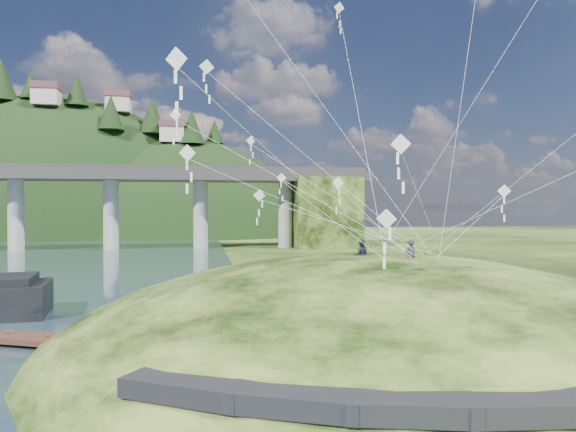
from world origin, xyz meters
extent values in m
plane|color=black|center=(0.00, 0.00, 0.00)|extent=(320.00, 320.00, 0.00)
ellipsoid|color=black|center=(8.00, 2.00, -1.50)|extent=(36.00, 32.00, 13.00)
cube|color=black|center=(-1.50, -8.00, 2.03)|extent=(4.32, 3.62, 0.71)
cube|color=black|center=(1.50, -9.65, 2.09)|extent=(4.10, 2.97, 0.61)
cube|color=black|center=(4.50, -10.65, 2.08)|extent=(3.85, 2.37, 0.62)
cube|color=black|center=(7.50, -11.10, 2.04)|extent=(3.62, 1.83, 0.66)
cylinder|color=gray|center=(-32.00, 70.00, 6.50)|extent=(2.60, 2.60, 13.00)
cylinder|color=gray|center=(-16.50, 70.00, 6.50)|extent=(2.60, 2.60, 13.00)
cylinder|color=gray|center=(-1.00, 70.00, 6.50)|extent=(2.60, 2.60, 13.00)
cylinder|color=gray|center=(14.50, 70.00, 6.50)|extent=(2.60, 2.60, 13.00)
cube|color=black|center=(22.00, 70.00, 6.50)|extent=(12.00, 11.00, 13.00)
ellipsoid|color=black|center=(-40.00, 126.00, -6.00)|extent=(96.00, 68.00, 88.00)
ellipsoid|color=black|center=(-5.00, 118.00, -10.00)|extent=(76.00, 56.00, 72.00)
cone|color=black|center=(-49.87, 114.63, 39.23)|extent=(8.01, 8.01, 10.54)
cone|color=black|center=(-42.87, 114.06, 37.88)|extent=(4.97, 4.97, 6.54)
cone|color=black|center=(-31.40, 112.04, 36.68)|extent=(5.83, 5.83, 7.67)
cone|color=black|center=(-22.45, 107.08, 30.58)|extent=(6.47, 6.47, 8.51)
cone|color=black|center=(-13.22, 113.99, 31.23)|extent=(7.13, 7.13, 9.38)
cone|color=black|center=(-3.12, 109.03, 27.87)|extent=(6.56, 6.56, 8.63)
cone|color=black|center=(2.77, 114.63, 27.68)|extent=(4.88, 4.88, 6.42)
cube|color=beige|center=(-38.00, 110.00, 34.28)|extent=(6.00, 5.00, 4.00)
cube|color=brown|center=(-38.00, 110.00, 36.98)|extent=(6.40, 5.40, 1.60)
cube|color=beige|center=(-22.00, 116.00, 34.18)|extent=(6.00, 5.00, 4.00)
cube|color=brown|center=(-22.00, 116.00, 36.88)|extent=(6.40, 5.40, 1.60)
cube|color=beige|center=(-8.00, 110.00, 25.88)|extent=(6.00, 5.00, 4.00)
cube|color=brown|center=(-8.00, 110.00, 28.58)|extent=(6.40, 5.40, 1.60)
cube|color=#351D16|center=(-6.91, 4.47, 0.39)|extent=(11.75, 6.49, 0.30)
cylinder|color=#351D16|center=(-11.62, 6.51, 0.17)|extent=(0.26, 0.26, 0.86)
cylinder|color=#351D16|center=(-9.27, 5.49, 0.17)|extent=(0.26, 0.26, 0.86)
cylinder|color=#351D16|center=(-6.91, 4.47, 0.17)|extent=(0.26, 0.26, 0.86)
cylinder|color=#351D16|center=(-4.55, 3.45, 0.17)|extent=(0.26, 0.26, 0.86)
cylinder|color=#351D16|center=(-2.19, 2.42, 0.17)|extent=(0.26, 0.26, 0.86)
imported|color=#242630|center=(9.50, 0.96, 5.85)|extent=(0.73, 0.56, 1.78)
imported|color=#242630|center=(7.24, 2.11, 5.83)|extent=(0.95, 0.82, 1.68)
cube|color=white|center=(2.11, 4.35, 8.17)|extent=(0.68, 0.20, 0.66)
cube|color=white|center=(2.11, 4.35, 7.69)|extent=(0.09, 0.05, 0.39)
cube|color=white|center=(2.11, 4.35, 7.22)|extent=(0.09, 0.05, 0.39)
cube|color=white|center=(2.11, 4.35, 6.74)|extent=(0.09, 0.05, 0.39)
cube|color=white|center=(6.28, -4.15, 7.05)|extent=(0.71, 0.52, 0.81)
cube|color=white|center=(6.28, -4.15, 6.46)|extent=(0.11, 0.05, 0.49)
cube|color=white|center=(6.28, -4.15, 5.87)|extent=(0.11, 0.05, 0.49)
cube|color=white|center=(6.28, -4.15, 5.27)|extent=(0.11, 0.05, 0.49)
cube|color=white|center=(-2.63, 9.24, 13.32)|extent=(0.71, 0.41, 0.76)
cube|color=white|center=(-2.63, 9.24, 12.77)|extent=(0.10, 0.04, 0.45)
cube|color=white|center=(-2.63, 9.24, 12.21)|extent=(0.10, 0.04, 0.45)
cube|color=white|center=(-2.63, 9.24, 11.65)|extent=(0.10, 0.04, 0.45)
cube|color=white|center=(7.08, 6.13, 8.98)|extent=(0.77, 0.25, 0.78)
cube|color=white|center=(7.08, 6.13, 8.42)|extent=(0.10, 0.06, 0.46)
cube|color=white|center=(7.08, 6.13, 7.87)|extent=(0.10, 0.06, 0.46)
cube|color=white|center=(7.08, 6.13, 7.31)|extent=(0.10, 0.06, 0.46)
cube|color=white|center=(4.42, 11.05, 9.54)|extent=(0.67, 0.14, 0.67)
cube|color=white|center=(4.42, 11.05, 9.07)|extent=(0.09, 0.04, 0.39)
cube|color=white|center=(4.42, 11.05, 8.59)|extent=(0.09, 0.04, 0.39)
cube|color=white|center=(4.42, 11.05, 8.12)|extent=(0.09, 0.04, 0.39)
cube|color=white|center=(17.16, 4.74, 8.52)|extent=(0.68, 0.47, 0.78)
cube|color=white|center=(17.16, 4.74, 7.96)|extent=(0.10, 0.06, 0.46)
cube|color=white|center=(17.16, 4.74, 7.40)|extent=(0.10, 0.06, 0.46)
cube|color=white|center=(17.16, 4.74, 6.85)|extent=(0.10, 0.06, 0.46)
cube|color=white|center=(-1.63, -2.38, 9.75)|extent=(0.68, 0.19, 0.68)
cube|color=white|center=(-1.63, -2.38, 9.26)|extent=(0.09, 0.02, 0.40)
cube|color=white|center=(-1.63, -2.38, 8.77)|extent=(0.09, 0.02, 0.40)
cube|color=white|center=(-1.63, -2.38, 8.28)|extent=(0.09, 0.02, 0.40)
cube|color=white|center=(-0.75, 4.41, 15.12)|extent=(0.81, 0.25, 0.79)
cube|color=white|center=(-0.75, 4.41, 14.55)|extent=(0.10, 0.06, 0.47)
cube|color=white|center=(-0.75, 4.41, 13.98)|extent=(0.10, 0.06, 0.47)
cube|color=white|center=(-0.75, 4.41, 13.40)|extent=(0.10, 0.06, 0.47)
cube|color=white|center=(6.22, -5.76, 9.86)|extent=(0.65, 0.46, 0.75)
cube|color=white|center=(6.22, -5.76, 9.33)|extent=(0.10, 0.05, 0.44)
cube|color=white|center=(6.22, -5.76, 8.79)|extent=(0.10, 0.05, 0.44)
cube|color=white|center=(6.22, -5.76, 8.25)|extent=(0.10, 0.05, 0.44)
cube|color=white|center=(2.34, 11.54, 12.10)|extent=(0.63, 0.37, 0.70)
cube|color=white|center=(2.34, 11.54, 11.61)|extent=(0.08, 0.07, 0.41)
cube|color=white|center=(2.34, 11.54, 11.11)|extent=(0.08, 0.07, 0.41)
cube|color=white|center=(2.34, 11.54, 10.61)|extent=(0.08, 0.07, 0.41)
cube|color=white|center=(8.47, 10.99, 21.42)|extent=(0.75, 0.25, 0.73)
cube|color=white|center=(8.47, 10.99, 20.88)|extent=(0.10, 0.06, 0.44)
cube|color=white|center=(8.47, 10.99, 20.35)|extent=(0.10, 0.06, 0.44)
cube|color=white|center=(8.47, 10.99, 19.81)|extent=(0.10, 0.06, 0.44)
cube|color=white|center=(-1.91, -5.65, 12.64)|extent=(0.76, 0.36, 0.80)
cube|color=white|center=(-1.91, -5.65, 12.07)|extent=(0.11, 0.04, 0.47)
cube|color=white|center=(-1.91, -5.65, 11.49)|extent=(0.11, 0.04, 0.47)
cube|color=white|center=(-1.91, -5.65, 10.92)|extent=(0.11, 0.04, 0.47)
camera|label=1|loc=(-1.13, -23.81, 7.53)|focal=32.00mm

